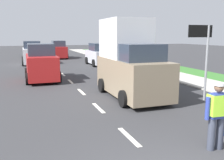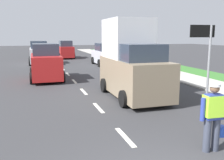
{
  "view_description": "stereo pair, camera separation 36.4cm",
  "coord_description": "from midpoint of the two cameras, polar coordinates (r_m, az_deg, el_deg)",
  "views": [
    {
      "loc": [
        -2.66,
        -3.41,
        2.79
      ],
      "look_at": [
        0.51,
        5.57,
        1.1
      ],
      "focal_mm": 40.6,
      "sensor_mm": 36.0,
      "label": 1
    },
    {
      "loc": [
        -2.32,
        -3.52,
        2.79
      ],
      "look_at": [
        0.51,
        5.57,
        1.1
      ],
      "focal_mm": 40.6,
      "sensor_mm": 36.0,
      "label": 2
    }
  ],
  "objects": [
    {
      "name": "car_oncoming_third",
      "position": [
        36.92,
        -18.13,
        6.67
      ],
      "size": [
        2.06,
        4.28,
        1.99
      ],
      "color": "slate",
      "rests_on": "ground"
    },
    {
      "name": "car_oncoming_lead",
      "position": [
        16.37,
        -16.23,
        3.58
      ],
      "size": [
        1.99,
        3.92,
        2.27
      ],
      "color": "red",
      "rests_on": "ground"
    },
    {
      "name": "grass_verge_right",
      "position": [
        18.31,
        22.18,
        0.55
      ],
      "size": [
        2.4,
        72.0,
        0.06
      ],
      "primitive_type": "cube",
      "color": "#38722D",
      "rests_on": "ground"
    },
    {
      "name": "car_outgoing_far",
      "position": [
        31.73,
        -12.29,
        6.59
      ],
      "size": [
        1.86,
        4.18,
        2.14
      ],
      "color": "red",
      "rests_on": "ground"
    },
    {
      "name": "car_oncoming_second",
      "position": [
        25.86,
        -17.93,
        5.7
      ],
      "size": [
        1.96,
        4.23,
        2.24
      ],
      "color": "silver",
      "rests_on": "ground"
    },
    {
      "name": "delivery_truck",
      "position": [
        11.55,
        3.18,
        4.19
      ],
      "size": [
        2.16,
        4.6,
        3.54
      ],
      "color": "gray",
      "rests_on": "ground"
    },
    {
      "name": "sidewalk_right",
      "position": [
        16.82,
        16.04,
        0.12
      ],
      "size": [
        2.4,
        72.0,
        0.14
      ],
      "primitive_type": "cube",
      "color": "#B2ADA3",
      "rests_on": "ground"
    },
    {
      "name": "car_parked_far",
      "position": [
        24.03,
        -3.21,
        5.67
      ],
      "size": [
        2.09,
        4.14,
        2.05
      ],
      "color": "silver",
      "rests_on": "ground"
    },
    {
      "name": "lane_center_line",
      "position": [
        28.91,
        -14.47,
        4.22
      ],
      "size": [
        0.14,
        46.4,
        0.01
      ],
      "color": "silver",
      "rests_on": "ground"
    },
    {
      "name": "lane_direction_sign",
      "position": [
        11.25,
        18.9,
        7.58
      ],
      "size": [
        1.16,
        0.11,
        3.2
      ],
      "color": "gray",
      "rests_on": "ground"
    },
    {
      "name": "ground_plane",
      "position": [
        24.75,
        -13.59,
        3.31
      ],
      "size": [
        96.0,
        96.0,
        0.0
      ],
      "primitive_type": "plane",
      "color": "#333335"
    },
    {
      "name": "road_worker",
      "position": [
        6.62,
        21.26,
        -6.93
      ],
      "size": [
        0.77,
        0.37,
        1.67
      ],
      "color": "#383D4C",
      "rests_on": "ground"
    }
  ]
}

